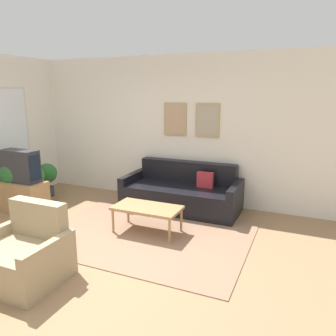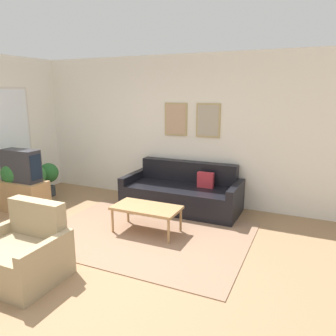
# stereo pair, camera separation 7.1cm
# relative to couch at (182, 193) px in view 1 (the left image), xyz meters

# --- Properties ---
(ground_plane) EXTENTS (16.00, 16.00, 0.00)m
(ground_plane) POSITION_rel_couch_xyz_m (-0.52, -2.34, -0.28)
(ground_plane) COLOR #997551
(area_rug) EXTENTS (2.94, 2.16, 0.01)m
(area_rug) POSITION_rel_couch_xyz_m (-0.07, -1.25, -0.28)
(area_rug) COLOR #937056
(area_rug) RESTS_ON ground_plane
(wall_back) EXTENTS (8.00, 0.09, 2.70)m
(wall_back) POSITION_rel_couch_xyz_m (-0.52, 0.47, 1.07)
(wall_back) COLOR white
(wall_back) RESTS_ON ground_plane
(couch) EXTENTS (2.05, 0.90, 0.81)m
(couch) POSITION_rel_couch_xyz_m (0.00, 0.00, 0.00)
(couch) COLOR black
(couch) RESTS_ON ground_plane
(coffee_table) EXTENTS (0.99, 0.52, 0.41)m
(coffee_table) POSITION_rel_couch_xyz_m (-0.10, -1.17, 0.09)
(coffee_table) COLOR #A87F51
(coffee_table) RESTS_ON ground_plane
(tv_stand) EXTENTS (0.83, 0.43, 0.54)m
(tv_stand) POSITION_rel_couch_xyz_m (-2.48, -1.24, -0.01)
(tv_stand) COLOR #A87F51
(tv_stand) RESTS_ON ground_plane
(tv) EXTENTS (0.68, 0.28, 0.55)m
(tv) POSITION_rel_couch_xyz_m (-2.47, -1.24, 0.53)
(tv) COLOR #2D2D33
(tv) RESTS_ON tv_stand
(armchair) EXTENTS (0.91, 0.76, 0.83)m
(armchair) POSITION_rel_couch_xyz_m (-0.79, -2.81, -0.01)
(armchair) COLOR tan
(armchair) RESTS_ON ground_plane
(potted_plant_tall) EXTENTS (0.61, 0.61, 0.97)m
(potted_plant_tall) POSITION_rel_couch_xyz_m (-2.67, -1.12, 0.34)
(potted_plant_tall) COLOR slate
(potted_plant_tall) RESTS_ON ground_plane
(potted_plant_by_window) EXTENTS (0.39, 0.39, 0.66)m
(potted_plant_by_window) POSITION_rel_couch_xyz_m (-2.72, -0.39, 0.14)
(potted_plant_by_window) COLOR #383D42
(potted_plant_by_window) RESTS_ON ground_plane
(potted_plant_small) EXTENTS (0.44, 0.44, 0.72)m
(potted_plant_small) POSITION_rel_couch_xyz_m (-2.73, -0.75, 0.16)
(potted_plant_small) COLOR slate
(potted_plant_small) RESTS_ON ground_plane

